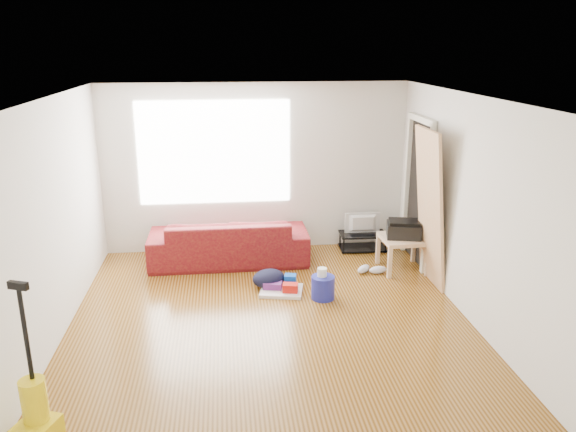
{
  "coord_description": "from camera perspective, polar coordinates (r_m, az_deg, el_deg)",
  "views": [
    {
      "loc": [
        -0.46,
        -5.66,
        3.02
      ],
      "look_at": [
        0.26,
        0.6,
        1.08
      ],
      "focal_mm": 35.0,
      "sensor_mm": 36.0,
      "label": 1
    }
  ],
  "objects": [
    {
      "name": "room",
      "position": [
        6.1,
        -1.32,
        0.25
      ],
      "size": [
        4.51,
        5.01,
        2.51
      ],
      "color": "#532D06",
      "rests_on": "ground"
    },
    {
      "name": "tv",
      "position": [
        8.55,
        7.65,
        -0.77
      ],
      "size": [
        0.54,
        0.07,
        0.31
      ],
      "primitive_type": "imported",
      "rotation": [
        0.0,
        0.0,
        3.14
      ],
      "color": "black",
      "rests_on": "tv_stand"
    },
    {
      "name": "printer",
      "position": [
        7.83,
        11.68,
        -1.31
      ],
      "size": [
        0.52,
        0.44,
        0.24
      ],
      "rotation": [
        0.0,
        0.0,
        -0.23
      ],
      "color": "black",
      "rests_on": "side_table"
    },
    {
      "name": "sofa",
      "position": [
        8.19,
        -5.95,
        -4.63
      ],
      "size": [
        2.24,
        0.88,
        0.65
      ],
      "primitive_type": "imported",
      "rotation": [
        0.0,
        0.0,
        3.14
      ],
      "color": "#4F0111",
      "rests_on": "ground"
    },
    {
      "name": "vacuum",
      "position": [
        5.06,
        -24.31,
        -17.82
      ],
      "size": [
        0.38,
        0.4,
        1.35
      ],
      "rotation": [
        0.0,
        0.0,
        -0.37
      ],
      "color": "#DABC0D",
      "rests_on": "ground"
    },
    {
      "name": "side_table",
      "position": [
        7.89,
        11.6,
        -2.63
      ],
      "size": [
        0.6,
        0.6,
        0.48
      ],
      "rotation": [
        0.0,
        0.0,
        0.03
      ],
      "color": "tan",
      "rests_on": "ground"
    },
    {
      "name": "backpack",
      "position": [
        7.34,
        -1.95,
        -7.2
      ],
      "size": [
        0.5,
        0.44,
        0.24
      ],
      "primitive_type": "ellipsoid",
      "rotation": [
        0.0,
        0.0,
        0.26
      ],
      "color": "black",
      "rests_on": "ground"
    },
    {
      "name": "bucket",
      "position": [
        7.04,
        3.54,
        -8.33
      ],
      "size": [
        0.36,
        0.36,
        0.29
      ],
      "primitive_type": "cylinder",
      "rotation": [
        0.0,
        0.0,
        -0.3
      ],
      "color": "navy",
      "rests_on": "ground"
    },
    {
      "name": "cleaning_tray",
      "position": [
        7.18,
        -0.57,
        -7.28
      ],
      "size": [
        0.6,
        0.52,
        0.19
      ],
      "rotation": [
        0.0,
        0.0,
        -0.21
      ],
      "color": "silver",
      "rests_on": "ground"
    },
    {
      "name": "tv_stand",
      "position": [
        8.64,
        7.58,
        -2.53
      ],
      "size": [
        0.71,
        0.43,
        0.26
      ],
      "rotation": [
        0.0,
        0.0,
        -0.04
      ],
      "color": "black",
      "rests_on": "ground"
    },
    {
      "name": "door_panel",
      "position": [
        7.72,
        13.67,
        -6.43
      ],
      "size": [
        0.25,
        0.81,
        2.03
      ],
      "primitive_type": "cube",
      "rotation": [
        0.0,
        -0.1,
        0.0
      ],
      "color": "tan",
      "rests_on": "ground"
    },
    {
      "name": "sneakers",
      "position": [
        7.82,
        8.4,
        -5.39
      ],
      "size": [
        0.45,
        0.26,
        0.1
      ],
      "rotation": [
        0.0,
        0.0,
        0.33
      ],
      "color": "silver",
      "rests_on": "ground"
    },
    {
      "name": "toilet_paper",
      "position": [
        6.97,
        3.46,
        -6.82
      ],
      "size": [
        0.12,
        0.12,
        0.11
      ],
      "primitive_type": "cylinder",
      "color": "white",
      "rests_on": "bucket"
    }
  ]
}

